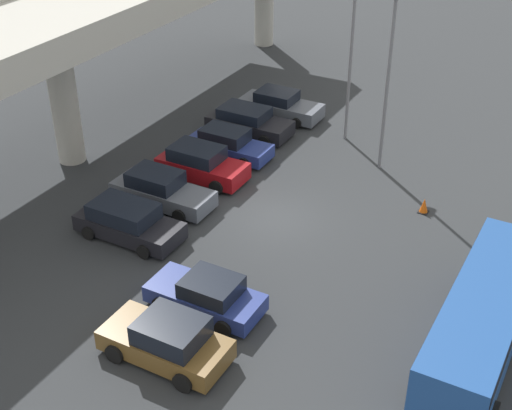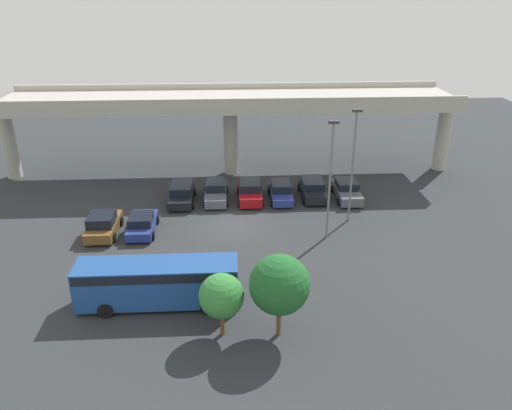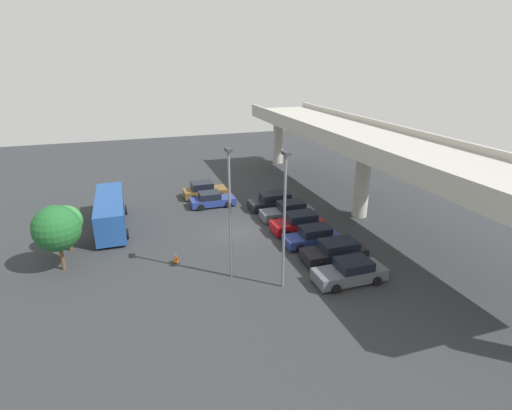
{
  "view_description": "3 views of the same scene",
  "coord_description": "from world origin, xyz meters",
  "px_view_note": "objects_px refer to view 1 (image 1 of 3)",
  "views": [
    {
      "loc": [
        -23.86,
        -12.15,
        16.98
      ],
      "look_at": [
        -1.2,
        0.27,
        1.25
      ],
      "focal_mm": 50.0,
      "sensor_mm": 36.0,
      "label": 1
    },
    {
      "loc": [
        -0.15,
        -34.41,
        17.01
      ],
      "look_at": [
        1.88,
        1.79,
        0.86
      ],
      "focal_mm": 35.0,
      "sensor_mm": 36.0,
      "label": 2
    },
    {
      "loc": [
        29.51,
        -8.19,
        13.83
      ],
      "look_at": [
        1.01,
        1.25,
        2.63
      ],
      "focal_mm": 28.0,
      "sensor_mm": 36.0,
      "label": 3
    }
  ],
  "objects_px": {
    "lamp_post_near_aisle": "(389,71)",
    "parked_car_4": "(201,164)",
    "parked_car_7": "(280,105)",
    "parked_car_3": "(161,190)",
    "traffic_cone": "(424,206)",
    "parked_car_2": "(128,222)",
    "parked_car_5": "(228,144)",
    "parked_car_6": "(248,122)",
    "lamp_post_mid_lot": "(352,47)",
    "parked_car_0": "(167,341)",
    "shuttle_bus": "(483,318)",
    "parked_car_1": "(207,295)"
  },
  "relations": [
    {
      "from": "parked_car_3",
      "to": "lamp_post_near_aisle",
      "type": "bearing_deg",
      "value": 47.47
    },
    {
      "from": "parked_car_0",
      "to": "shuttle_bus",
      "type": "xyz_separation_m",
      "value": [
        5.17,
        -9.1,
        0.82
      ]
    },
    {
      "from": "parked_car_0",
      "to": "parked_car_5",
      "type": "xyz_separation_m",
      "value": [
        13.73,
        5.78,
        -0.06
      ]
    },
    {
      "from": "shuttle_bus",
      "to": "parked_car_6",
      "type": "bearing_deg",
      "value": 53.32
    },
    {
      "from": "parked_car_4",
      "to": "parked_car_7",
      "type": "height_order",
      "value": "parked_car_4"
    },
    {
      "from": "parked_car_6",
      "to": "traffic_cone",
      "type": "height_order",
      "value": "parked_car_6"
    },
    {
      "from": "traffic_cone",
      "to": "lamp_post_mid_lot",
      "type": "bearing_deg",
      "value": 48.41
    },
    {
      "from": "parked_car_6",
      "to": "parked_car_5",
      "type": "bearing_deg",
      "value": -82.21
    },
    {
      "from": "parked_car_1",
      "to": "traffic_cone",
      "type": "bearing_deg",
      "value": -115.24
    },
    {
      "from": "parked_car_5",
      "to": "parked_car_7",
      "type": "bearing_deg",
      "value": 89.23
    },
    {
      "from": "parked_car_0",
      "to": "parked_car_4",
      "type": "distance_m",
      "value": 12.49
    },
    {
      "from": "parked_car_3",
      "to": "traffic_cone",
      "type": "height_order",
      "value": "parked_car_3"
    },
    {
      "from": "lamp_post_mid_lot",
      "to": "parked_car_5",
      "type": "bearing_deg",
      "value": 137.41
    },
    {
      "from": "parked_car_1",
      "to": "parked_car_6",
      "type": "height_order",
      "value": "parked_car_6"
    },
    {
      "from": "parked_car_0",
      "to": "shuttle_bus",
      "type": "height_order",
      "value": "shuttle_bus"
    },
    {
      "from": "parked_car_3",
      "to": "shuttle_bus",
      "type": "xyz_separation_m",
      "value": [
        -3.01,
        -15.13,
        0.86
      ]
    },
    {
      "from": "parked_car_5",
      "to": "traffic_cone",
      "type": "height_order",
      "value": "parked_car_5"
    },
    {
      "from": "parked_car_2",
      "to": "parked_car_6",
      "type": "relative_size",
      "value": 1.01
    },
    {
      "from": "parked_car_7",
      "to": "traffic_cone",
      "type": "relative_size",
      "value": 6.78
    },
    {
      "from": "lamp_post_mid_lot",
      "to": "parked_car_2",
      "type": "bearing_deg",
      "value": 161.72
    },
    {
      "from": "parked_car_2",
      "to": "traffic_cone",
      "type": "relative_size",
      "value": 6.64
    },
    {
      "from": "parked_car_6",
      "to": "traffic_cone",
      "type": "distance_m",
      "value": 11.39
    },
    {
      "from": "lamp_post_near_aisle",
      "to": "parked_car_4",
      "type": "bearing_deg",
      "value": 126.16
    },
    {
      "from": "parked_car_1",
      "to": "parked_car_2",
      "type": "distance_m",
      "value": 6.04
    },
    {
      "from": "parked_car_4",
      "to": "lamp_post_mid_lot",
      "type": "relative_size",
      "value": 0.5
    },
    {
      "from": "parked_car_4",
      "to": "parked_car_0",
      "type": "bearing_deg",
      "value": -62.67
    },
    {
      "from": "parked_car_7",
      "to": "lamp_post_mid_lot",
      "type": "bearing_deg",
      "value": -10.46
    },
    {
      "from": "parked_car_3",
      "to": "traffic_cone",
      "type": "bearing_deg",
      "value": 25.23
    },
    {
      "from": "parked_car_2",
      "to": "parked_car_5",
      "type": "distance_m",
      "value": 8.43
    },
    {
      "from": "parked_car_2",
      "to": "parked_car_5",
      "type": "bearing_deg",
      "value": 90.57
    },
    {
      "from": "lamp_post_near_aisle",
      "to": "lamp_post_mid_lot",
      "type": "xyz_separation_m",
      "value": [
        2.24,
        2.78,
        0.04
      ]
    },
    {
      "from": "shuttle_bus",
      "to": "lamp_post_mid_lot",
      "type": "height_order",
      "value": "lamp_post_mid_lot"
    },
    {
      "from": "lamp_post_near_aisle",
      "to": "parked_car_5",
      "type": "bearing_deg",
      "value": 109.92
    },
    {
      "from": "parked_car_7",
      "to": "traffic_cone",
      "type": "height_order",
      "value": "parked_car_7"
    },
    {
      "from": "parked_car_7",
      "to": "lamp_post_near_aisle",
      "type": "bearing_deg",
      "value": -23.05
    },
    {
      "from": "parked_car_1",
      "to": "parked_car_5",
      "type": "relative_size",
      "value": 0.98
    },
    {
      "from": "parked_car_5",
      "to": "lamp_post_near_aisle",
      "type": "xyz_separation_m",
      "value": [
        2.63,
        -7.26,
        4.35
      ]
    },
    {
      "from": "parked_car_3",
      "to": "parked_car_4",
      "type": "distance_m",
      "value": 2.93
    },
    {
      "from": "traffic_cone",
      "to": "shuttle_bus",
      "type": "bearing_deg",
      "value": -151.6
    },
    {
      "from": "parked_car_2",
      "to": "lamp_post_mid_lot",
      "type": "relative_size",
      "value": 0.53
    },
    {
      "from": "parked_car_5",
      "to": "lamp_post_near_aisle",
      "type": "distance_m",
      "value": 8.86
    },
    {
      "from": "parked_car_0",
      "to": "traffic_cone",
      "type": "height_order",
      "value": "parked_car_0"
    },
    {
      "from": "parked_car_3",
      "to": "parked_car_1",
      "type": "bearing_deg",
      "value": -42.72
    },
    {
      "from": "parked_car_1",
      "to": "parked_car_6",
      "type": "distance_m",
      "value": 14.99
    },
    {
      "from": "parked_car_7",
      "to": "lamp_post_near_aisle",
      "type": "xyz_separation_m",
      "value": [
        -3.06,
        -7.18,
        4.35
      ]
    },
    {
      "from": "parked_car_5",
      "to": "parked_car_2",
      "type": "bearing_deg",
      "value": -89.43
    },
    {
      "from": "lamp_post_mid_lot",
      "to": "traffic_cone",
      "type": "distance_m",
      "value": 9.37
    },
    {
      "from": "parked_car_4",
      "to": "parked_car_6",
      "type": "bearing_deg",
      "value": 94.57
    },
    {
      "from": "parked_car_4",
      "to": "lamp_post_near_aisle",
      "type": "relative_size",
      "value": 0.5
    },
    {
      "from": "parked_car_3",
      "to": "parked_car_5",
      "type": "height_order",
      "value": "parked_car_3"
    }
  ]
}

